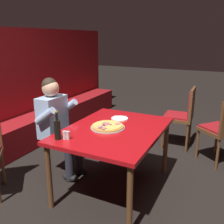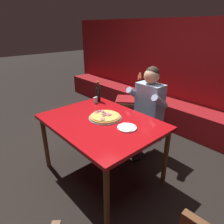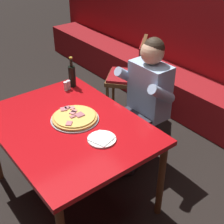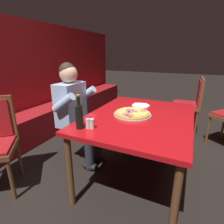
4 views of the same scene
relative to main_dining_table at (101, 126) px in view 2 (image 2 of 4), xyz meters
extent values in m
plane|color=black|center=(0.00, 0.00, -0.69)|extent=(24.00, 24.00, 0.00)
cube|color=maroon|center=(0.00, 2.18, 0.26)|extent=(6.80, 0.16, 1.90)
cube|color=maroon|center=(0.00, 1.86, -0.46)|extent=(6.46, 0.48, 0.46)
cylinder|color=brown|center=(-0.61, -0.45, -0.33)|extent=(0.06, 0.06, 0.73)
cylinder|color=brown|center=(0.61, -0.45, -0.33)|extent=(0.06, 0.06, 0.73)
cylinder|color=brown|center=(-0.61, 0.45, -0.33)|extent=(0.06, 0.06, 0.73)
cylinder|color=brown|center=(0.61, 0.45, -0.33)|extent=(0.06, 0.06, 0.73)
cube|color=#B20F14|center=(0.00, 0.00, 0.05)|extent=(1.35, 1.02, 0.04)
cylinder|color=#9E9EA3|center=(-0.02, 0.07, 0.08)|extent=(0.39, 0.39, 0.01)
cylinder|color=#C69347|center=(-0.02, 0.07, 0.09)|extent=(0.36, 0.36, 0.02)
cylinder|color=#E0B251|center=(-0.02, 0.07, 0.11)|extent=(0.33, 0.33, 0.01)
cube|color=#A85B66|center=(-0.15, 0.09, 0.12)|extent=(0.05, 0.05, 0.01)
cube|color=#C6757A|center=(-0.13, 0.12, 0.12)|extent=(0.05, 0.05, 0.01)
cube|color=#B76670|center=(0.05, -0.02, 0.12)|extent=(0.07, 0.07, 0.01)
cube|color=#A85B66|center=(-0.01, 0.05, 0.12)|extent=(0.03, 0.04, 0.01)
cube|color=#B76670|center=(-0.15, 0.05, 0.12)|extent=(0.07, 0.07, 0.01)
cube|color=#C6757A|center=(-0.07, 0.11, 0.12)|extent=(0.06, 0.06, 0.01)
cube|color=#A85B66|center=(0.00, 0.11, 0.12)|extent=(0.06, 0.07, 0.01)
cube|color=#C6757A|center=(-0.06, 0.08, 0.12)|extent=(0.05, 0.06, 0.01)
cylinder|color=white|center=(0.33, 0.08, 0.08)|extent=(0.21, 0.21, 0.01)
cube|color=white|center=(0.33, 0.08, 0.09)|extent=(0.19, 0.19, 0.01)
cylinder|color=black|center=(-0.52, 0.37, 0.17)|extent=(0.07, 0.07, 0.20)
cylinder|color=black|center=(-0.52, 0.37, 0.31)|extent=(0.03, 0.03, 0.08)
cylinder|color=#B29933|center=(-0.52, 0.37, 0.36)|extent=(0.03, 0.03, 0.01)
cylinder|color=silver|center=(-0.50, 0.31, 0.11)|extent=(0.04, 0.04, 0.07)
cylinder|color=#B23323|center=(-0.50, 0.31, 0.10)|extent=(0.03, 0.03, 0.04)
cylinder|color=silver|center=(-0.50, 0.31, 0.15)|extent=(0.04, 0.04, 0.01)
cylinder|color=silver|center=(-0.49, 0.28, 0.11)|extent=(0.04, 0.04, 0.07)
cylinder|color=#516B33|center=(-0.49, 0.28, 0.10)|extent=(0.03, 0.03, 0.04)
cylinder|color=silver|center=(-0.49, 0.28, 0.15)|extent=(0.04, 0.04, 0.01)
ellipsoid|color=black|center=(-0.09, 0.57, -0.65)|extent=(0.11, 0.24, 0.09)
ellipsoid|color=black|center=(0.11, 0.57, -0.65)|extent=(0.11, 0.24, 0.09)
cylinder|color=#282833|center=(-0.09, 0.57, -0.46)|extent=(0.11, 0.11, 0.43)
cylinder|color=#282833|center=(0.11, 0.57, -0.46)|extent=(0.11, 0.11, 0.43)
cube|color=#282833|center=(0.01, 0.67, -0.18)|extent=(0.34, 0.40, 0.12)
cube|color=#9EBCE0|center=(0.01, 0.87, 0.09)|extent=(0.38, 0.22, 0.52)
cylinder|color=#9EBCE0|center=(-0.21, 0.79, 0.17)|extent=(0.09, 0.30, 0.25)
cylinder|color=#9EBCE0|center=(0.23, 0.79, 0.17)|extent=(0.09, 0.30, 0.25)
sphere|color=#D6A884|center=(0.01, 0.87, 0.45)|extent=(0.21, 0.21, 0.21)
sphere|color=#2D2319|center=(0.01, 0.89, 0.49)|extent=(0.19, 0.19, 0.19)
cylinder|color=brown|center=(-1.06, 1.29, -0.47)|extent=(0.04, 0.04, 0.44)
cylinder|color=brown|center=(-0.81, 1.00, -0.47)|extent=(0.04, 0.04, 0.44)
cylinder|color=brown|center=(-0.77, 1.54, -0.47)|extent=(0.04, 0.04, 0.44)
cylinder|color=brown|center=(-0.52, 1.25, -0.47)|extent=(0.04, 0.04, 0.44)
cube|color=brown|center=(-0.79, 1.27, -0.22)|extent=(0.62, 0.62, 0.05)
cube|color=maroon|center=(-0.79, 1.27, -0.18)|extent=(0.57, 0.57, 0.03)
cube|color=brown|center=(-0.64, 1.40, 0.04)|extent=(0.32, 0.36, 0.47)
cube|color=maroon|center=(-0.65, 1.38, 0.04)|extent=(0.25, 0.29, 0.40)
camera|label=1|loc=(-2.36, -1.13, 1.05)|focal=40.00mm
camera|label=2|loc=(1.62, -1.28, 1.08)|focal=32.00mm
camera|label=3|loc=(1.79, -0.97, 1.45)|focal=50.00mm
camera|label=4|loc=(-1.65, -0.44, 0.68)|focal=28.00mm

